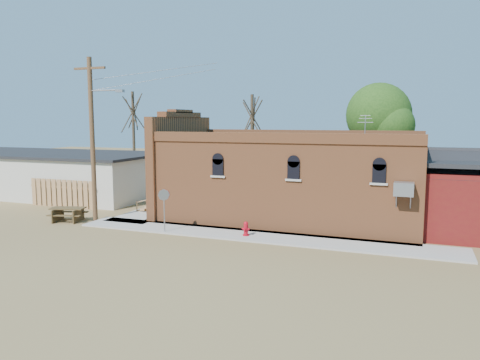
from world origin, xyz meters
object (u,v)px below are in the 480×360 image
(stop_sign, at_px, (164,199))
(fire_hydrant, at_px, (246,229))
(brick_bar, at_px, (285,178))
(trash_barrel, at_px, (182,201))
(picnic_table, at_px, (68,212))
(utility_pole, at_px, (93,136))

(stop_sign, bearing_deg, fire_hydrant, -10.69)
(brick_bar, distance_m, fire_hydrant, 5.24)
(stop_sign, height_order, trash_barrel, stop_sign)
(fire_hydrant, distance_m, picnic_table, 10.51)
(fire_hydrant, xyz_separation_m, stop_sign, (-4.09, -0.66, 1.31))
(utility_pole, bearing_deg, stop_sign, -13.32)
(stop_sign, bearing_deg, picnic_table, 155.74)
(brick_bar, xyz_separation_m, picnic_table, (-11.14, -4.99, -1.83))
(brick_bar, height_order, utility_pole, utility_pole)
(fire_hydrant, bearing_deg, trash_barrel, 153.10)
(stop_sign, xyz_separation_m, picnic_table, (-6.42, 0.50, -1.23))
(brick_bar, bearing_deg, utility_pole, -156.31)
(brick_bar, relative_size, fire_hydrant, 23.63)
(utility_pole, height_order, fire_hydrant, utility_pole)
(brick_bar, xyz_separation_m, fire_hydrant, (-0.63, -4.84, -1.92))
(brick_bar, distance_m, picnic_table, 12.35)
(brick_bar, distance_m, utility_pole, 10.96)
(trash_barrel, bearing_deg, utility_pole, -120.03)
(trash_barrel, bearing_deg, picnic_table, -126.77)
(stop_sign, bearing_deg, utility_pole, 146.87)
(picnic_table, bearing_deg, brick_bar, 7.71)
(stop_sign, bearing_deg, brick_bar, 29.53)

